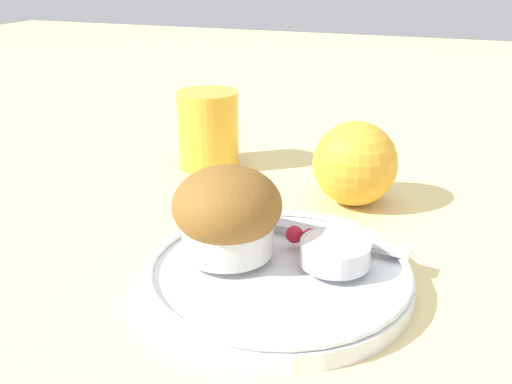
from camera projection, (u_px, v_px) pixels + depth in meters
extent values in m
plane|color=beige|center=(277.00, 275.00, 0.45)|extent=(3.00, 3.00, 0.00)
cylinder|color=white|center=(278.00, 277.00, 0.44)|extent=(0.20, 0.20, 0.01)
torus|color=white|center=(278.00, 266.00, 0.43)|extent=(0.20, 0.20, 0.01)
cylinder|color=silver|center=(228.00, 233.00, 0.44)|extent=(0.07, 0.07, 0.03)
ellipsoid|color=brown|center=(227.00, 205.00, 0.43)|extent=(0.08, 0.08, 0.06)
cylinder|color=silver|center=(336.00, 251.00, 0.43)|extent=(0.05, 0.05, 0.02)
cylinder|color=silver|center=(336.00, 243.00, 0.43)|extent=(0.05, 0.05, 0.00)
sphere|color=#B7192D|center=(295.00, 234.00, 0.46)|extent=(0.01, 0.01, 0.01)
sphere|color=#B7192D|center=(311.00, 237.00, 0.45)|extent=(0.01, 0.01, 0.01)
cube|color=#B7B7BC|center=(290.00, 226.00, 0.49)|extent=(0.20, 0.04, 0.00)
sphere|color=#F4A82D|center=(355.00, 164.00, 0.57)|extent=(0.09, 0.09, 0.09)
cylinder|color=gold|center=(208.00, 129.00, 0.67)|extent=(0.07, 0.07, 0.09)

